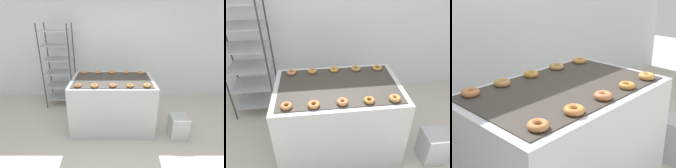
# 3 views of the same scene
# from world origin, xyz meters

# --- Properties ---
(ground_plane) EXTENTS (14.00, 14.00, 0.00)m
(ground_plane) POSITION_xyz_m (0.00, 0.00, 0.00)
(ground_plane) COLOR beige
(wall_back) EXTENTS (8.00, 0.05, 2.80)m
(wall_back) POSITION_xyz_m (0.00, 2.12, 1.40)
(wall_back) COLOR silver
(wall_back) RESTS_ON ground_plane
(fryer_machine) EXTENTS (1.48, 0.94, 0.97)m
(fryer_machine) POSITION_xyz_m (0.00, 0.72, 0.48)
(fryer_machine) COLOR #B7BABF
(fryer_machine) RESTS_ON ground_plane
(baking_rack_cart) EXTENTS (0.64, 0.49, 1.89)m
(baking_rack_cart) POSITION_xyz_m (-1.22, 1.63, 0.96)
(baking_rack_cart) COLOR #33383D
(baking_rack_cart) RESTS_ON ground_plane
(glaze_bin) EXTENTS (0.29, 0.29, 0.42)m
(glaze_bin) POSITION_xyz_m (1.16, 0.35, 0.21)
(glaze_bin) COLOR #B7BABF
(glaze_bin) RESTS_ON ground_plane
(donut_near_leftmost) EXTENTS (0.12, 0.12, 0.04)m
(donut_near_leftmost) POSITION_xyz_m (-0.56, 0.38, 0.99)
(donut_near_leftmost) COLOR #A86B39
(donut_near_leftmost) RESTS_ON fryer_machine
(donut_near_left) EXTENTS (0.13, 0.13, 0.04)m
(donut_near_left) POSITION_xyz_m (-0.29, 0.37, 0.99)
(donut_near_left) COLOR #BE7439
(donut_near_left) RESTS_ON fryer_machine
(donut_near_center) EXTENTS (0.12, 0.12, 0.04)m
(donut_near_center) POSITION_xyz_m (0.01, 0.38, 0.99)
(donut_near_center) COLOR #B36B41
(donut_near_center) RESTS_ON fryer_machine
(donut_near_right) EXTENTS (0.12, 0.12, 0.04)m
(donut_near_right) POSITION_xyz_m (0.29, 0.38, 0.99)
(donut_near_right) COLOR #B27532
(donut_near_right) RESTS_ON fryer_machine
(donut_near_rightmost) EXTENTS (0.12, 0.12, 0.05)m
(donut_near_rightmost) POSITION_xyz_m (0.56, 0.38, 0.99)
(donut_near_rightmost) COLOR #BA803E
(donut_near_rightmost) RESTS_ON fryer_machine
(donut_far_leftmost) EXTENTS (0.12, 0.12, 0.04)m
(donut_far_leftmost) POSITION_xyz_m (-0.55, 1.06, 0.99)
(donut_far_leftmost) COLOR #AC6D42
(donut_far_leftmost) RESTS_ON fryer_machine
(donut_far_left) EXTENTS (0.12, 0.12, 0.04)m
(donut_far_left) POSITION_xyz_m (-0.29, 1.06, 0.99)
(donut_far_left) COLOR #A67C41
(donut_far_left) RESTS_ON fryer_machine
(donut_far_center) EXTENTS (0.12, 0.12, 0.04)m
(donut_far_center) POSITION_xyz_m (-0.01, 1.07, 0.99)
(donut_far_center) COLOR #B37F30
(donut_far_center) RESTS_ON fryer_machine
(donut_far_right) EXTENTS (0.12, 0.12, 0.04)m
(donut_far_right) POSITION_xyz_m (0.27, 1.07, 0.99)
(donut_far_right) COLOR #A77B44
(donut_far_right) RESTS_ON fryer_machine
(donut_far_rightmost) EXTENTS (0.13, 0.13, 0.04)m
(donut_far_rightmost) POSITION_xyz_m (0.55, 1.05, 0.99)
(donut_far_rightmost) COLOR #B2783A
(donut_far_rightmost) RESTS_ON fryer_machine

